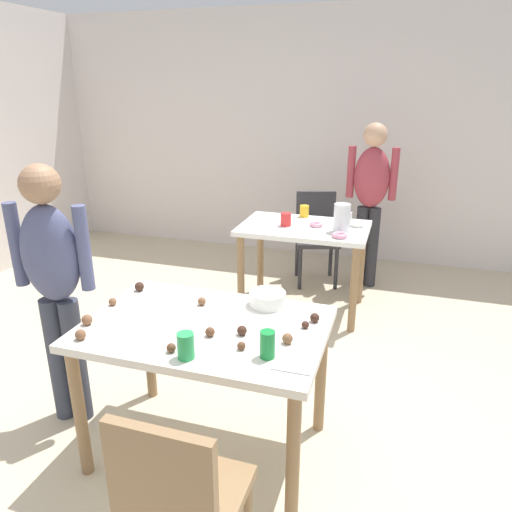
{
  "coord_description": "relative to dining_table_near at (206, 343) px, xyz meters",
  "views": [
    {
      "loc": [
        0.76,
        -2.06,
        1.86
      ],
      "look_at": [
        -0.03,
        0.47,
        0.9
      ],
      "focal_mm": 33.73,
      "sensor_mm": 36.0,
      "label": 1
    }
  ],
  "objects": [
    {
      "name": "cake_ball_10",
      "position": [
        0.47,
        0.11,
        0.12
      ],
      "size": [
        0.04,
        0.04,
        0.04
      ],
      "primitive_type": "sphere",
      "color": "#3D2319",
      "rests_on": "dining_table_near"
    },
    {
      "name": "donut_far_1",
      "position": [
        0.52,
        1.94,
        0.12
      ],
      "size": [
        0.12,
        0.12,
        0.04
      ],
      "primitive_type": "torus",
      "color": "white",
      "rests_on": "dining_table_far"
    },
    {
      "name": "cup_near_0",
      "position": [
        0.04,
        -0.3,
        0.16
      ],
      "size": [
        0.07,
        0.07,
        0.12
      ],
      "primitive_type": "cylinder",
      "color": "green",
      "rests_on": "dining_table_near"
    },
    {
      "name": "dining_table_near",
      "position": [
        0.0,
        0.0,
        0.0
      ],
      "size": [
        1.18,
        0.79,
        0.75
      ],
      "color": "silver",
      "rests_on": "ground_plane"
    },
    {
      "name": "cake_ball_7",
      "position": [
        0.51,
        0.18,
        0.12
      ],
      "size": [
        0.05,
        0.05,
        0.05
      ],
      "primitive_type": "sphere",
      "color": "#3D2319",
      "rests_on": "dining_table_near"
    },
    {
      "name": "chair_far_table",
      "position": [
        0.09,
        2.51,
        -0.15
      ],
      "size": [
        0.5,
        0.5,
        0.87
      ],
      "color": "#2D2D33",
      "rests_on": "ground_plane"
    },
    {
      "name": "person_adult_far",
      "position": [
        0.57,
        2.52,
        0.27
      ],
      "size": [
        0.45,
        0.21,
        1.53
      ],
      "color": "#28282D",
      "rests_on": "ground_plane"
    },
    {
      "name": "donut_far_2",
      "position": [
        0.2,
        1.84,
        0.12
      ],
      "size": [
        0.11,
        0.11,
        0.03
      ],
      "primitive_type": "torus",
      "color": "pink",
      "rests_on": "dining_table_far"
    },
    {
      "name": "cake_ball_2",
      "position": [
        -0.55,
        0.05,
        0.12
      ],
      "size": [
        0.04,
        0.04,
        0.04
      ],
      "primitive_type": "sphere",
      "color": "brown",
      "rests_on": "dining_table_near"
    },
    {
      "name": "cup_far_2",
      "position": [
        -0.04,
        1.78,
        0.15
      ],
      "size": [
        0.09,
        0.09,
        0.11
      ],
      "primitive_type": "cylinder",
      "color": "red",
      "rests_on": "dining_table_far"
    },
    {
      "name": "cake_ball_1",
      "position": [
        -0.51,
        0.26,
        0.13
      ],
      "size": [
        0.05,
        0.05,
        0.05
      ],
      "primitive_type": "sphere",
      "color": "#3D2319",
      "rests_on": "dining_table_near"
    },
    {
      "name": "pitcher_far",
      "position": [
        0.42,
        1.75,
        0.21
      ],
      "size": [
        0.13,
        0.13,
        0.22
      ],
      "primitive_type": "cylinder",
      "color": "white",
      "rests_on": "dining_table_far"
    },
    {
      "name": "cup_far_0",
      "position": [
        0.44,
        1.99,
        0.15
      ],
      "size": [
        0.07,
        0.07,
        0.1
      ],
      "primitive_type": "cylinder",
      "color": "white",
      "rests_on": "dining_table_far"
    },
    {
      "name": "wall_back",
      "position": [
        0.1,
        3.34,
        0.65
      ],
      "size": [
        6.4,
        0.1,
        2.6
      ],
      "primitive_type": "cube",
      "color": "silver",
      "rests_on": "ground_plane"
    },
    {
      "name": "dining_table_far",
      "position": [
        0.11,
        1.82,
        -0.02
      ],
      "size": [
        1.04,
        0.68,
        0.75
      ],
      "color": "white",
      "rests_on": "ground_plane"
    },
    {
      "name": "chair_near_table",
      "position": [
        0.22,
        -0.77,
        -0.15
      ],
      "size": [
        0.4,
        0.4,
        0.87
      ],
      "color": "olive",
      "rests_on": "ground_plane"
    },
    {
      "name": "soda_can",
      "position": [
        0.37,
        -0.19,
        0.16
      ],
      "size": [
        0.07,
        0.07,
        0.12
      ],
      "primitive_type": "cylinder",
      "color": "#198438",
      "rests_on": "dining_table_near"
    },
    {
      "name": "person_girl_near",
      "position": [
        -0.87,
        0.02,
        0.24
      ],
      "size": [
        0.46,
        0.24,
        1.49
      ],
      "color": "#383D4C",
      "rests_on": "ground_plane"
    },
    {
      "name": "cup_far_1",
      "position": [
        0.05,
        2.1,
        0.15
      ],
      "size": [
        0.08,
        0.08,
        0.1
      ],
      "primitive_type": "cylinder",
      "color": "yellow",
      "rests_on": "dining_table_far"
    },
    {
      "name": "ground_plane",
      "position": [
        0.1,
        0.14,
        -0.65
      ],
      "size": [
        6.4,
        6.4,
        0.0
      ],
      "primitive_type": "plane",
      "color": "beige"
    },
    {
      "name": "cake_ball_9",
      "position": [
        -0.48,
        -0.3,
        0.13
      ],
      "size": [
        0.05,
        0.05,
        0.05
      ],
      "primitive_type": "sphere",
      "color": "brown",
      "rests_on": "dining_table_near"
    },
    {
      "name": "cake_ball_11",
      "position": [
        0.07,
        -0.1,
        0.12
      ],
      "size": [
        0.04,
        0.04,
        0.04
      ],
      "primitive_type": "sphere",
      "color": "brown",
      "rests_on": "dining_table_near"
    },
    {
      "name": "cake_ball_5",
      "position": [
        -0.04,
        -0.28,
        0.12
      ],
      "size": [
        0.04,
        0.04,
        0.04
      ],
      "primitive_type": "sphere",
      "color": "brown",
      "rests_on": "dining_table_near"
    },
    {
      "name": "cake_ball_8",
      "position": [
        0.21,
        -0.05,
        0.12
      ],
      "size": [
        0.05,
        0.05,
        0.05
      ],
      "primitive_type": "sphere",
      "color": "#3D2319",
      "rests_on": "dining_table_near"
    },
    {
      "name": "mixing_bowl",
      "position": [
        0.23,
        0.3,
        0.14
      ],
      "size": [
        0.19,
        0.19,
        0.07
      ],
      "primitive_type": "cylinder",
      "color": "white",
      "rests_on": "dining_table_near"
    },
    {
      "name": "cake_ball_6",
      "position": [
        0.43,
        -0.06,
        0.13
      ],
      "size": [
        0.05,
        0.05,
        0.05
      ],
      "primitive_type": "sphere",
      "color": "brown",
      "rests_on": "dining_table_near"
    },
    {
      "name": "cake_ball_4",
      "position": [
        -0.1,
        0.19,
        0.12
      ],
      "size": [
        0.04,
        0.04,
        0.04
      ],
      "primitive_type": "sphere",
      "color": "brown",
      "rests_on": "dining_table_near"
    },
    {
      "name": "donut_far_0",
      "position": [
        0.43,
        1.59,
        0.12
      ],
      "size": [
        0.12,
        0.12,
        0.04
      ],
      "primitive_type": "torus",
      "color": "pink",
      "rests_on": "dining_table_far"
    },
    {
      "name": "fork_near",
      "position": [
        0.5,
        -0.27,
        0.1
      ],
      "size": [
        0.17,
        0.02,
        0.01
      ],
      "primitive_type": "cube",
      "color": "silver",
      "rests_on": "dining_table_near"
    },
    {
      "name": "cake_ball_0",
      "position": [
        -0.54,
        -0.17,
        0.13
      ],
      "size": [
        0.05,
        0.05,
        0.05
      ],
      "primitive_type": "sphere",
      "color": "brown",
      "rests_on": "dining_table_near"
    },
    {
      "name": "cake_ball_3",
      "position": [
        0.25,
        -0.17,
        0.12
      ],
      "size": [
        0.04,
        0.04,
        0.04
      ],
      "primitive_type": "sphere",
      "color": "brown",
      "rests_on": "dining_table_near"
    }
  ]
}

